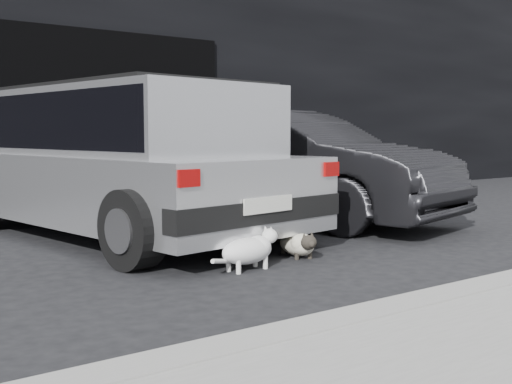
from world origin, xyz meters
TOP-DOWN VIEW (x-y plane):
  - ground at (0.00, 0.00)m, footprint 80.00×80.00m
  - building_facade at (1.00, 6.00)m, footprint 34.00×4.00m
  - garage_opening at (1.00, 3.99)m, footprint 4.00×0.10m
  - curb at (1.00, -2.60)m, footprint 18.00×0.25m
  - silver_hatchback at (0.13, 1.18)m, footprint 2.62×4.54m
  - second_car at (2.27, 1.13)m, footprint 2.47×4.44m
  - cat_siamese at (0.84, -0.74)m, footprint 0.38×0.73m
  - cat_white at (0.19, -0.91)m, footprint 0.72×0.29m

SIDE VIEW (x-z plane):
  - ground at x=0.00m, z-range 0.00..0.00m
  - curb at x=1.00m, z-range 0.00..0.12m
  - cat_siamese at x=0.84m, z-range -0.01..0.24m
  - cat_white at x=0.19m, z-range 0.00..0.33m
  - second_car at x=2.27m, z-range 0.00..1.39m
  - silver_hatchback at x=0.13m, z-range 0.07..1.66m
  - garage_opening at x=1.00m, z-range 0.00..2.60m
  - building_facade at x=1.00m, z-range 0.00..5.00m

